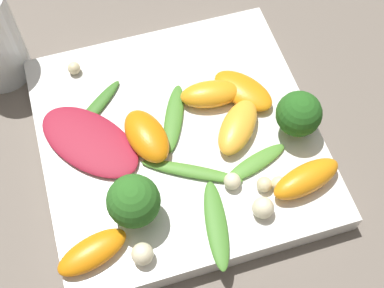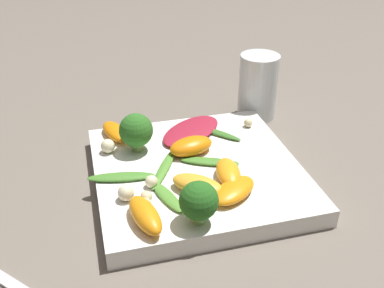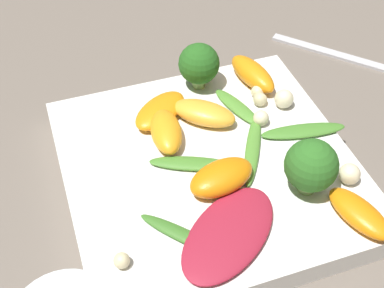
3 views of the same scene
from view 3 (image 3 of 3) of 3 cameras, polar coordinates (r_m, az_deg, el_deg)
ground_plane at (r=0.49m, az=1.76°, el=-3.73°), size 2.40×2.40×0.00m
plate at (r=0.48m, az=1.79°, el=-2.83°), size 0.25×0.25×0.02m
fork at (r=0.64m, az=18.94°, el=8.02°), size 0.16×0.15×0.01m
radicchio_leaf_0 at (r=0.42m, az=3.93°, el=-9.49°), size 0.11×0.12×0.01m
orange_segment_0 at (r=0.48m, az=-2.79°, el=1.36°), size 0.06×0.04×0.02m
orange_segment_1 at (r=0.50m, az=1.27°, el=3.32°), size 0.06×0.07×0.02m
orange_segment_2 at (r=0.44m, az=3.66°, el=-3.44°), size 0.05×0.06×0.02m
orange_segment_3 at (r=0.55m, az=6.48°, el=7.45°), size 0.07×0.04×0.02m
orange_segment_4 at (r=0.51m, az=-3.41°, el=3.58°), size 0.06×0.07×0.02m
orange_segment_5 at (r=0.44m, az=17.42°, el=-7.07°), size 0.07×0.04×0.02m
broccoli_floret_0 at (r=0.53m, az=0.75°, el=8.50°), size 0.04×0.04×0.05m
broccoli_floret_1 at (r=0.44m, az=12.59°, el=-2.32°), size 0.04×0.04×0.05m
arugula_sprig_0 at (r=0.52m, az=4.85°, el=3.96°), size 0.07×0.03×0.01m
arugula_sprig_1 at (r=0.50m, az=11.78°, el=1.38°), size 0.03×0.08×0.01m
arugula_sprig_2 at (r=0.47m, az=-0.19°, el=-1.75°), size 0.04×0.08×0.01m
arugula_sprig_3 at (r=0.42m, az=-0.87°, el=-9.74°), size 0.07×0.06×0.01m
arugula_sprig_4 at (r=0.48m, az=6.50°, el=-0.47°), size 0.09×0.05×0.01m
macadamia_nut_0 at (r=0.47m, az=16.45°, el=-3.09°), size 0.02×0.02×0.02m
macadamia_nut_1 at (r=0.50m, az=7.37°, el=2.76°), size 0.01×0.01×0.01m
macadamia_nut_2 at (r=0.53m, az=7.00°, el=5.57°), size 0.01×0.01×0.01m
macadamia_nut_3 at (r=0.52m, az=7.28°, el=4.74°), size 0.01×0.01×0.01m
macadamia_nut_4 at (r=0.40m, az=-7.51°, el=-12.23°), size 0.01×0.01×0.01m
macadamia_nut_5 at (r=0.52m, az=9.78°, el=4.77°), size 0.02×0.02×0.02m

